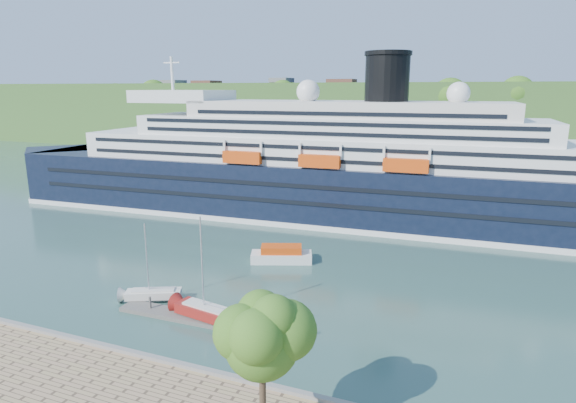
# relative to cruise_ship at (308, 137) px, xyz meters

# --- Properties ---
(ground) EXTENTS (400.00, 400.00, 0.00)m
(ground) POSITION_rel_cruise_ship_xyz_m (2.35, -50.33, -14.00)
(ground) COLOR #2D5049
(ground) RESTS_ON ground
(far_hillside) EXTENTS (400.00, 50.00, 24.00)m
(far_hillside) POSITION_rel_cruise_ship_xyz_m (2.35, 94.67, -2.00)
(far_hillside) COLOR #305321
(far_hillside) RESTS_ON ground
(quay_coping) EXTENTS (220.00, 0.50, 0.30)m
(quay_coping) POSITION_rel_cruise_ship_xyz_m (2.35, -50.53, -12.85)
(quay_coping) COLOR slate
(quay_coping) RESTS_ON promenade
(cruise_ship) EXTENTS (125.40, 24.19, 28.00)m
(cruise_ship) POSITION_rel_cruise_ship_xyz_m (0.00, 0.00, 0.00)
(cruise_ship) COLOR black
(cruise_ship) RESTS_ON ground
(promenade_tree) EXTENTS (6.20, 6.20, 10.27)m
(promenade_tree) POSITION_rel_cruise_ship_xyz_m (16.45, -54.92, -7.86)
(promenade_tree) COLOR #34681B
(promenade_tree) RESTS_ON promenade
(floating_pontoon) EXTENTS (18.25, 2.54, 0.40)m
(floating_pontoon) POSITION_rel_cruise_ship_xyz_m (3.98, -41.85, -13.80)
(floating_pontoon) COLOR slate
(floating_pontoon) RESTS_ON ground
(sailboat_white_near) EXTENTS (6.51, 4.37, 8.23)m
(sailboat_white_near) POSITION_rel_cruise_ship_xyz_m (-3.29, -39.79, -9.88)
(sailboat_white_near) COLOR silver
(sailboat_white_near) RESTS_ON ground
(sailboat_red) EXTENTS (8.06, 3.42, 10.09)m
(sailboat_red) POSITION_rel_cruise_ship_xyz_m (4.60, -41.73, -8.95)
(sailboat_red) COLOR maroon
(sailboat_red) RESTS_ON ground
(tender_launch) EXTENTS (8.44, 5.40, 2.21)m
(tender_launch) POSITION_rel_cruise_ship_xyz_m (4.79, -23.62, -12.89)
(tender_launch) COLOR #D5420C
(tender_launch) RESTS_ON ground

